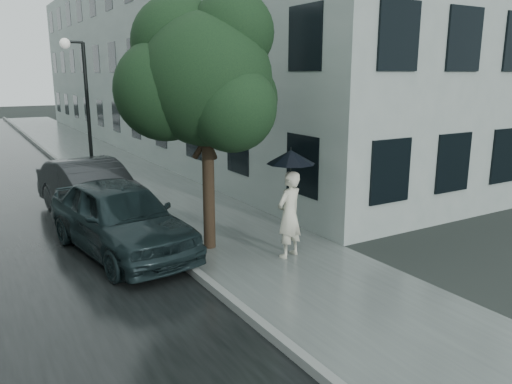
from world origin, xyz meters
TOP-DOWN VIEW (x-y plane):
  - ground at (0.00, 0.00)m, footprint 120.00×120.00m
  - sidewalk at (0.25, 12.00)m, footprint 3.50×60.00m
  - kerb_near at (-1.57, 12.00)m, footprint 0.15×60.00m
  - building_near at (5.47, 19.50)m, footprint 7.02×36.00m
  - pedestrian at (0.56, 1.61)m, footprint 0.78×0.63m
  - umbrella at (0.56, 1.58)m, footprint 1.15×1.15m
  - street_tree at (-0.62, 3.11)m, footprint 3.62×3.28m
  - lamp_post at (-1.61, 10.22)m, footprint 0.85×0.34m
  - car_near at (-2.39, 3.72)m, footprint 2.48×4.83m
  - car_far at (-2.24, 6.96)m, footprint 2.22×4.75m

SIDE VIEW (x-z plane):
  - ground at x=0.00m, z-range 0.00..0.00m
  - sidewalk at x=0.25m, z-range 0.00..0.01m
  - kerb_near at x=-1.57m, z-range 0.00..0.15m
  - car_far at x=-2.24m, z-range 0.01..1.51m
  - car_near at x=-2.39m, z-range 0.01..1.58m
  - pedestrian at x=0.56m, z-range 0.01..1.85m
  - umbrella at x=0.56m, z-range 1.45..2.85m
  - lamp_post at x=-1.61m, z-range 0.36..5.23m
  - street_tree at x=-0.62m, z-range 0.97..6.45m
  - building_near at x=5.47m, z-range 0.00..9.00m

